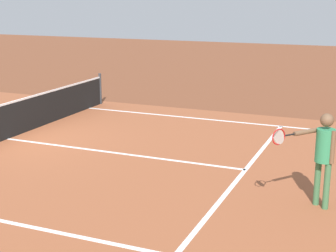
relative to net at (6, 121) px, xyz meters
The scene contains 8 objects.
ground_plane 0.49m from the net, ahead, with size 60.00×60.00×0.00m, color brown.
court_surface_inbounds 0.49m from the net, ahead, with size 10.62×24.40×0.00m, color #9E5433.
line_sideline_left 7.24m from the net, 124.66° to the right, with size 0.10×11.89×0.01m, color white.
line_sideline_right 7.24m from the net, 55.34° to the right, with size 0.10×11.89×0.01m, color white.
line_service_near 6.42m from the net, 90.00° to the right, with size 8.22×0.10×0.01m, color white.
line_center_service 3.24m from the net, 90.00° to the right, with size 0.10×6.40×0.01m, color white.
net is the anchor object (origin of this frame).
player_near 8.26m from the net, 100.09° to the right, with size 0.91×0.97×1.71m.
Camera 1 is at (-10.31, -8.89, 3.66)m, focal length 54.60 mm.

